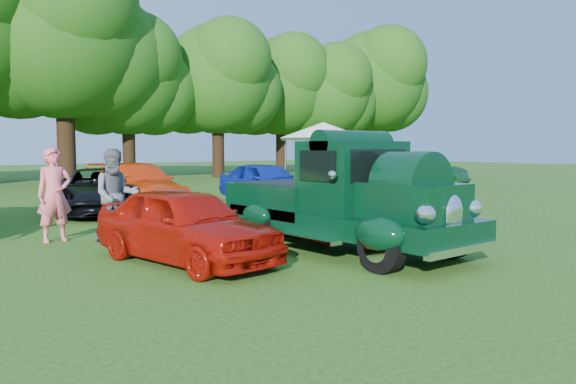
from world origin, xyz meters
TOP-DOWN VIEW (x-y plane):
  - ground at (0.00, 0.00)m, footprint 120.00×120.00m
  - hero_pickup at (0.24, 0.15)m, footprint 2.44×5.24m
  - red_convertible at (-2.61, 1.03)m, footprint 1.98×3.94m
  - back_car_black at (-1.10, 8.92)m, footprint 3.65×5.22m
  - back_car_orange at (0.14, 9.04)m, footprint 2.52×5.20m
  - back_car_blue at (4.74, 8.47)m, footprint 1.82×4.26m
  - back_car_green at (12.90, 8.72)m, footprint 3.12×5.44m
  - spectator_pink at (-3.63, 4.59)m, footprint 0.70×0.46m
  - spectator_grey at (-2.62, 3.89)m, footprint 1.10×0.96m
  - canopy_tent at (11.39, 12.64)m, footprint 4.41×4.41m

SIDE VIEW (x-z plane):
  - ground at x=0.00m, z-range 0.00..0.00m
  - red_convertible at x=-2.61m, z-range 0.00..1.29m
  - back_car_black at x=-1.10m, z-range 0.00..1.32m
  - back_car_blue at x=4.74m, z-range 0.00..1.44m
  - back_car_orange at x=0.14m, z-range 0.00..1.46m
  - back_car_green at x=12.90m, z-range 0.00..1.70m
  - hero_pickup at x=0.24m, z-range -0.14..1.91m
  - spectator_grey at x=-2.62m, z-range 0.00..1.91m
  - spectator_pink at x=-3.63m, z-range 0.00..1.93m
  - canopy_tent at x=11.39m, z-range 1.16..4.32m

